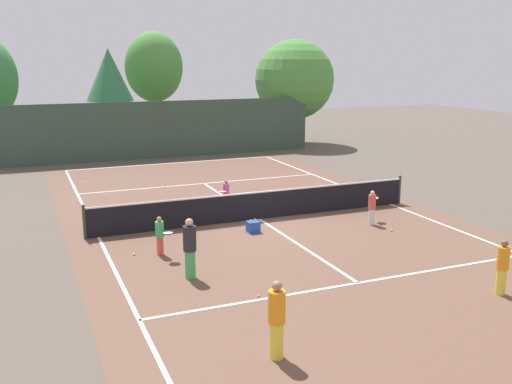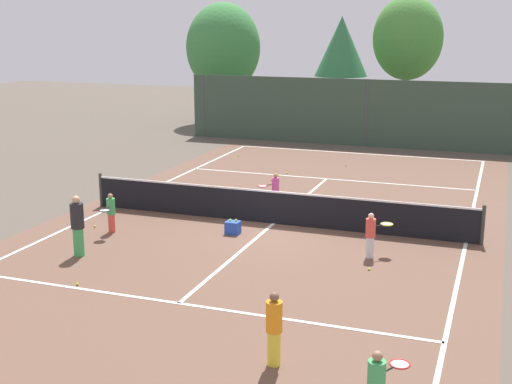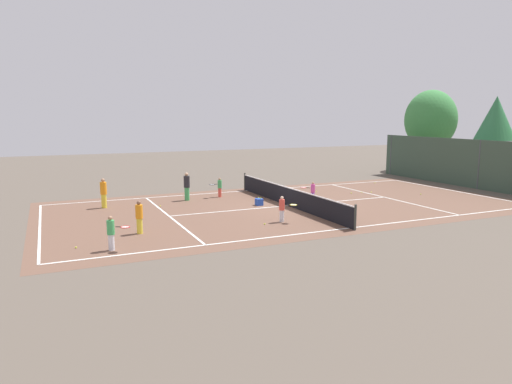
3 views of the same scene
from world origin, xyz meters
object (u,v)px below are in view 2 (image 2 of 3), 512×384
(player_1, at_px, (111,212))
(tennis_ball_3, at_px, (346,165))
(tennis_ball_4, at_px, (287,173))
(tennis_ball_6, at_px, (77,284))
(tennis_ball_0, at_px, (279,176))
(tennis_ball_10, at_px, (155,207))
(player_5, at_px, (274,328))
(tennis_ball_1, at_px, (272,180))
(tennis_ball_9, at_px, (238,155))
(player_0, at_px, (275,190))
(player_4, at_px, (78,225))
(tennis_ball_2, at_px, (219,186))
(tennis_ball_5, at_px, (95,226))
(ball_crate, at_px, (233,227))
(player_2, at_px, (371,234))
(tennis_ball_8, at_px, (369,269))

(player_1, distance_m, tennis_ball_3, 12.22)
(tennis_ball_4, xyz_separation_m, tennis_ball_6, (-0.96, -13.01, 0.00))
(tennis_ball_0, xyz_separation_m, tennis_ball_4, (0.17, 0.59, 0.00))
(tennis_ball_10, bearing_deg, player_5, -51.53)
(tennis_ball_1, xyz_separation_m, tennis_ball_9, (-2.96, 4.16, 0.00))
(player_0, relative_size, tennis_ball_3, 16.77)
(player_4, height_order, tennis_ball_10, player_4)
(tennis_ball_4, bearing_deg, tennis_ball_10, -111.44)
(tennis_ball_0, distance_m, tennis_ball_10, 6.19)
(player_5, bearing_deg, player_0, 108.29)
(player_1, relative_size, tennis_ball_9, 17.17)
(tennis_ball_2, distance_m, tennis_ball_10, 3.47)
(tennis_ball_3, bearing_deg, tennis_ball_6, -100.38)
(tennis_ball_9, bearing_deg, tennis_ball_5, -89.69)
(ball_crate, height_order, tennis_ball_4, ball_crate)
(player_4, xyz_separation_m, player_5, (6.54, -3.84, -0.12))
(tennis_ball_0, height_order, tennis_ball_4, same)
(ball_crate, distance_m, tennis_ball_3, 10.42)
(tennis_ball_3, bearing_deg, ball_crate, -95.11)
(player_1, height_order, player_2, player_2)
(player_0, relative_size, tennis_ball_5, 16.77)
(tennis_ball_4, relative_size, tennis_ball_6, 1.00)
(player_1, xyz_separation_m, tennis_ball_9, (-0.79, 11.98, -0.56))
(ball_crate, bearing_deg, tennis_ball_8, -21.60)
(tennis_ball_0, bearing_deg, tennis_ball_5, -109.43)
(tennis_ball_3, relative_size, tennis_ball_4, 1.00)
(tennis_ball_1, distance_m, tennis_ball_6, 11.68)
(player_1, xyz_separation_m, tennis_ball_10, (-0.10, 2.85, -0.56))
(tennis_ball_0, height_order, tennis_ball_2, same)
(player_4, distance_m, tennis_ball_10, 4.96)
(player_1, height_order, player_5, player_5)
(player_4, bearing_deg, player_1, 98.00)
(player_2, bearing_deg, player_1, -177.18)
(tennis_ball_2, bearing_deg, player_4, -92.95)
(tennis_ball_0, bearing_deg, tennis_ball_6, -93.63)
(tennis_ball_1, height_order, tennis_ball_8, same)
(player_4, distance_m, tennis_ball_8, 7.40)
(player_1, xyz_separation_m, tennis_ball_2, (0.71, 6.22, -0.56))
(player_2, height_order, ball_crate, player_2)
(tennis_ball_5, distance_m, tennis_ball_9, 11.72)
(ball_crate, relative_size, tennis_ball_4, 6.45)
(player_1, xyz_separation_m, tennis_ball_5, (-0.72, 0.26, -0.56))
(tennis_ball_3, relative_size, tennis_ball_8, 1.00)
(tennis_ball_1, height_order, tennis_ball_3, same)
(tennis_ball_2, bearing_deg, tennis_ball_0, 57.59)
(tennis_ball_3, xyz_separation_m, tennis_ball_10, (-4.33, -8.60, 0.00))
(player_5, height_order, tennis_ball_3, player_5)
(player_0, bearing_deg, tennis_ball_0, 106.30)
(player_5, distance_m, ball_crate, 7.81)
(tennis_ball_4, bearing_deg, tennis_ball_5, -109.20)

